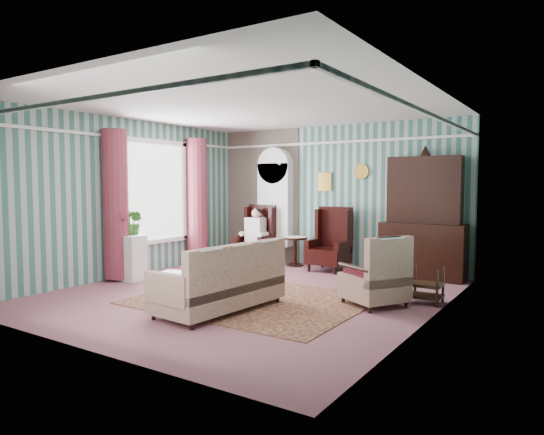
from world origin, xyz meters
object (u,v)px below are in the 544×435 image
Objects in this scene: floral_armchair at (374,272)px; wingback_right at (329,239)px; wingback_left at (255,234)px; nest_table at (426,284)px; bookcase at (275,211)px; coffee_table at (181,288)px; dresser_hutch at (423,213)px; round_side_table at (295,251)px; seated_woman at (255,236)px; sofa at (219,273)px; plant_stand at (129,258)px.

wingback_right is at bearing 70.71° from floral_armchair.
nest_table is (4.07, -1.55, -0.35)m from wingback_left.
bookcase reaches higher than coffee_table.
bookcase is at bearing 177.89° from dresser_hutch.
dresser_hutch reaches higher than round_side_table.
round_side_table is 0.70× the size of coffee_table.
seated_woman is 3.95m from sofa.
bookcase is at bearing 57.34° from wingback_left.
wingback_left is 1.47× the size of coffee_table.
wingback_left is 1.75m from wingback_right.
coffee_table is (-2.96, -1.89, -0.06)m from nest_table.
plant_stand is at bearing -108.49° from bookcase.
nest_table is 0.81m from floral_armchair.
seated_woman is 1.39× the size of coffee_table.
seated_woman reaches higher than sofa.
seated_woman is at bearing -175.59° from dresser_hutch.
dresser_hutch is at bearing 4.41° from wingback_left.
wingback_right reaches higher than nest_table.
round_side_table is at bearing 169.99° from wingback_right.
plant_stand is (-0.80, -2.75, -0.22)m from wingback_left.
plant_stand is at bearing -120.38° from round_side_table.
round_side_table is (0.90, 0.15, -0.29)m from seated_woman.
nest_table is (3.82, -1.94, -0.85)m from bookcase.
bookcase is 4.37m from nest_table.
round_side_table is at bearing 9.46° from wingback_left.
seated_woman is at bearing -170.54° from round_side_table.
round_side_table is at bearing 80.02° from floral_armchair.
floral_armchair is (3.25, -2.47, -0.65)m from bookcase.
nest_table is 0.57× the size of floral_armchair.
dresser_hutch is 2.75m from round_side_table.
sofa is at bearing -138.82° from nest_table.
nest_table is (4.07, -1.55, -0.32)m from seated_woman.
wingback_right reaches higher than floral_armchair.
wingback_left is 2.08× the size of round_side_table.
dresser_hutch is 1.26× the size of sofa.
floral_armchair is at bearing -44.68° from sofa.
wingback_left is at bearing 73.78° from plant_stand.
floral_armchair is (3.50, -2.08, -0.15)m from wingback_left.
wingback_left is 4.37m from nest_table.
coffee_table is at bearing -19.86° from plant_stand.
round_side_table is at bearing 93.32° from coffee_table.
bookcase reaches higher than round_side_table.
floral_armchair is (1.64, 1.40, -0.03)m from sofa.
dresser_hutch is 5.31m from plant_stand.
sofa is 0.81m from coffee_table.
seated_woman is 4.37m from nest_table.
dresser_hutch reaches higher than wingback_left.
seated_woman is (0.00, 0.00, -0.04)m from wingback_left.
wingback_left is at bearing 180.00° from wingback_right.
nest_table is 0.68× the size of plant_stand.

